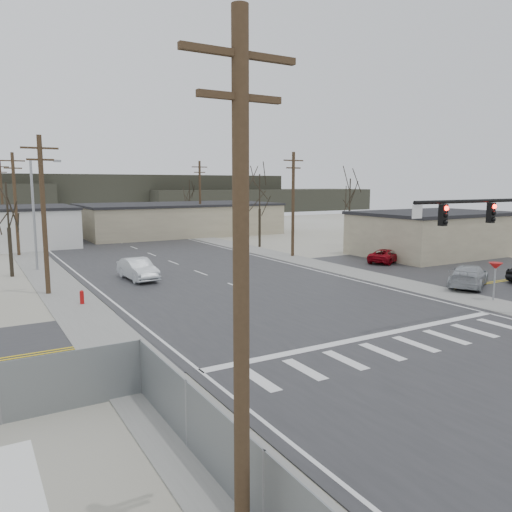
{
  "coord_description": "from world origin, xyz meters",
  "views": [
    {
      "loc": [
        -15.68,
        -21.74,
        7.04
      ],
      "look_at": [
        -0.39,
        4.61,
        2.6
      ],
      "focal_mm": 35.0,
      "sensor_mm": 36.0,
      "label": 1
    }
  ],
  "objects_px": {
    "traffic_signal_mast": "(503,230)",
    "sedan_crossing": "(138,269)",
    "car_parked_red": "(386,256)",
    "car_parked_silver": "(469,276)",
    "car_far_b": "(68,222)",
    "fire_hydrant": "(82,297)",
    "car_parked_dark_b": "(436,252)",
    "car_far_a": "(117,229)"
  },
  "relations": [
    {
      "from": "traffic_signal_mast",
      "to": "sedan_crossing",
      "type": "relative_size",
      "value": 1.89
    },
    {
      "from": "car_parked_red",
      "to": "car_parked_silver",
      "type": "relative_size",
      "value": 0.83
    },
    {
      "from": "sedan_crossing",
      "to": "car_far_b",
      "type": "xyz_separation_m",
      "value": [
        3.87,
        51.24,
        -0.15
      ]
    },
    {
      "from": "traffic_signal_mast",
      "to": "fire_hydrant",
      "type": "distance_m",
      "value": 23.39
    },
    {
      "from": "car_parked_red",
      "to": "car_parked_dark_b",
      "type": "xyz_separation_m",
      "value": [
        5.6,
        -0.79,
        0.06
      ]
    },
    {
      "from": "sedan_crossing",
      "to": "car_far_a",
      "type": "bearing_deg",
      "value": 73.9
    },
    {
      "from": "traffic_signal_mast",
      "to": "car_far_a",
      "type": "bearing_deg",
      "value": 96.13
    },
    {
      "from": "traffic_signal_mast",
      "to": "car_far_b",
      "type": "xyz_separation_m",
      "value": [
        -9.12,
        71.2,
        -3.99
      ]
    },
    {
      "from": "car_far_a",
      "to": "car_parked_dark_b",
      "type": "xyz_separation_m",
      "value": [
        19.92,
        -37.56,
        -0.11
      ]
    },
    {
      "from": "car_far_b",
      "to": "car_parked_dark_b",
      "type": "relative_size",
      "value": 0.92
    },
    {
      "from": "fire_hydrant",
      "to": "car_parked_dark_b",
      "type": "relative_size",
      "value": 0.22
    },
    {
      "from": "car_far_b",
      "to": "car_parked_red",
      "type": "distance_m",
      "value": 57.31
    },
    {
      "from": "car_far_a",
      "to": "car_parked_red",
      "type": "distance_m",
      "value": 39.46
    },
    {
      "from": "fire_hydrant",
      "to": "sedan_crossing",
      "type": "bearing_deg",
      "value": 48.47
    },
    {
      "from": "car_far_b",
      "to": "car_parked_red",
      "type": "bearing_deg",
      "value": -72.94
    },
    {
      "from": "traffic_signal_mast",
      "to": "car_parked_dark_b",
      "type": "relative_size",
      "value": 2.21
    },
    {
      "from": "traffic_signal_mast",
      "to": "car_far_a",
      "type": "distance_m",
      "value": 53.92
    },
    {
      "from": "fire_hydrant",
      "to": "car_parked_red",
      "type": "height_order",
      "value": "car_parked_red"
    },
    {
      "from": "traffic_signal_mast",
      "to": "car_parked_red",
      "type": "height_order",
      "value": "traffic_signal_mast"
    },
    {
      "from": "sedan_crossing",
      "to": "car_parked_silver",
      "type": "relative_size",
      "value": 0.9
    },
    {
      "from": "traffic_signal_mast",
      "to": "car_parked_dark_b",
      "type": "distance_m",
      "value": 21.68
    },
    {
      "from": "car_parked_silver",
      "to": "fire_hydrant",
      "type": "bearing_deg",
      "value": 41.77
    },
    {
      "from": "car_parked_red",
      "to": "car_parked_silver",
      "type": "xyz_separation_m",
      "value": [
        -2.8,
        -10.59,
        0.15
      ]
    },
    {
      "from": "car_far_a",
      "to": "car_parked_dark_b",
      "type": "height_order",
      "value": "car_far_a"
    },
    {
      "from": "car_far_b",
      "to": "car_parked_silver",
      "type": "height_order",
      "value": "car_parked_silver"
    },
    {
      "from": "fire_hydrant",
      "to": "car_parked_dark_b",
      "type": "distance_m",
      "value": 32.32
    },
    {
      "from": "sedan_crossing",
      "to": "car_parked_red",
      "type": "distance_m",
      "value": 21.82
    },
    {
      "from": "car_parked_silver",
      "to": "car_far_b",
      "type": "bearing_deg",
      "value": -16.6
    },
    {
      "from": "car_parked_red",
      "to": "car_parked_silver",
      "type": "height_order",
      "value": "car_parked_silver"
    },
    {
      "from": "car_far_a",
      "to": "car_parked_dark_b",
      "type": "relative_size",
      "value": 1.31
    },
    {
      "from": "car_far_b",
      "to": "car_parked_red",
      "type": "xyz_separation_m",
      "value": [
        17.7,
        -54.5,
        -0.04
      ]
    },
    {
      "from": "car_far_a",
      "to": "car_parked_red",
      "type": "height_order",
      "value": "car_far_a"
    },
    {
      "from": "sedan_crossing",
      "to": "car_parked_dark_b",
      "type": "height_order",
      "value": "sedan_crossing"
    },
    {
      "from": "car_far_a",
      "to": "car_parked_red",
      "type": "relative_size",
      "value": 1.21
    },
    {
      "from": "traffic_signal_mast",
      "to": "sedan_crossing",
      "type": "bearing_deg",
      "value": 123.06
    },
    {
      "from": "car_parked_dark_b",
      "to": "car_parked_silver",
      "type": "height_order",
      "value": "car_parked_silver"
    },
    {
      "from": "car_far_a",
      "to": "car_parked_silver",
      "type": "relative_size",
      "value": 1.01
    },
    {
      "from": "fire_hydrant",
      "to": "car_far_a",
      "type": "relative_size",
      "value": 0.16
    },
    {
      "from": "fire_hydrant",
      "to": "car_far_b",
      "type": "xyz_separation_m",
      "value": [
        8.97,
        57.0,
        0.23
      ]
    },
    {
      "from": "traffic_signal_mast",
      "to": "car_parked_red",
      "type": "distance_m",
      "value": 19.2
    },
    {
      "from": "car_far_b",
      "to": "car_parked_dark_b",
      "type": "height_order",
      "value": "car_parked_dark_b"
    },
    {
      "from": "sedan_crossing",
      "to": "car_parked_dark_b",
      "type": "bearing_deg",
      "value": -12.36
    }
  ]
}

